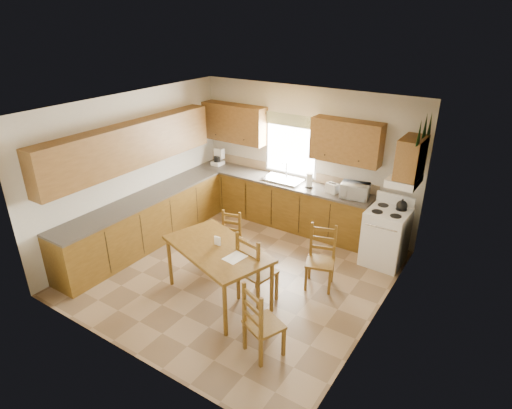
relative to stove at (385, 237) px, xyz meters
The scene contains 35 objects.
floor 2.52m from the stove, 139.40° to the right, with size 4.50×4.50×0.00m, color #8A6F53.
ceiling 3.33m from the stove, 139.40° to the right, with size 4.50×4.50×0.00m, color brown.
wall_left 4.52m from the stove, 158.69° to the right, with size 4.50×4.50×0.00m, color beige.
wall_right 1.87m from the stove, 77.07° to the right, with size 4.50×4.50×0.00m, color beige.
wall_back 2.17m from the stove, 161.23° to the left, with size 4.50×4.50×0.00m, color beige.
wall_front 4.38m from the stove, 115.96° to the right, with size 4.50×4.50×0.00m, color beige.
lower_cab_back 2.28m from the stove, behind, with size 3.75×0.60×0.88m, color brown.
lower_cab_left 4.22m from the stove, 155.30° to the right, with size 0.60×3.60×0.88m, color brown.
counter_back 2.32m from the stove, behind, with size 3.75×0.63×0.04m, color #4B453F.
counter_left 4.24m from the stove, 155.30° to the right, with size 0.63×3.60×0.04m, color #4B453F.
backsplash 2.40m from the stove, 164.42° to the left, with size 3.75×0.01×0.18m, color #9F8564.
upper_cab_back_left 3.72m from the stove, behind, with size 1.41×0.33×0.75m, color brown.
upper_cab_back_right 1.78m from the stove, 155.03° to the left, with size 1.25×0.33×0.75m, color brown.
upper_cab_left 4.55m from the stove, 156.05° to the right, with size 0.33×3.60×0.75m, color brown.
upper_cab_stove 1.44m from the stove, 10.97° to the left, with size 0.33×0.62×0.62m, color brown.
range_hood 1.06m from the stove, 14.50° to the left, with size 0.44×0.62×0.12m, color silver.
window_frame 2.51m from the stove, 164.40° to the left, with size 1.13×0.02×1.18m, color silver.
window_pane 2.50m from the stove, 164.52° to the left, with size 1.05×0.01×1.10m, color white.
window_valance 2.75m from the stove, 165.13° to the left, with size 1.19×0.01×0.24m, color #547342.
sink_basin 2.25m from the stove, behind, with size 0.75×0.45×0.04m, color silver.
pine_decal_a 1.95m from the stove, 40.44° to the right, with size 0.22×0.22×0.36m, color black.
pine_decal_b 1.97m from the stove, ahead, with size 0.22×0.22×0.36m, color black.
pine_decal_c 1.97m from the stove, 47.39° to the left, with size 0.22×0.22×0.36m, color black.
stove is the anchor object (origin of this frame).
coffeemaker 3.88m from the stove, behind, with size 0.21×0.25×0.36m, color silver.
paper_towel 1.74m from the stove, 169.00° to the left, with size 0.12×0.12×0.27m, color white.
toaster 1.29m from the stove, 165.27° to the left, with size 0.22×0.14×0.18m, color silver.
microwave 0.97m from the stove, 157.34° to the left, with size 0.45×0.32×0.27m, color silver.
dining_table 2.89m from the stove, 126.92° to the right, with size 1.60×0.92×0.86m, color brown.
chair_near_left 2.38m from the stove, 121.00° to the right, with size 0.47×0.45×1.12m, color brown.
chair_near_right 2.96m from the stove, 101.05° to the right, with size 0.42×0.40×1.00m, color brown.
chair_far_left 2.63m from the stove, 148.28° to the right, with size 0.36×0.34×0.86m, color brown.
chair_far_right 1.38m from the stove, 116.15° to the right, with size 0.42×0.40×0.99m, color brown.
table_paper 2.78m from the stove, 119.63° to the right, with size 0.22×0.30×0.00m, color white.
table_card 2.90m from the stove, 128.24° to the right, with size 0.10×0.02×0.13m, color white.
Camera 1 is at (3.50, -4.81, 3.95)m, focal length 30.00 mm.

